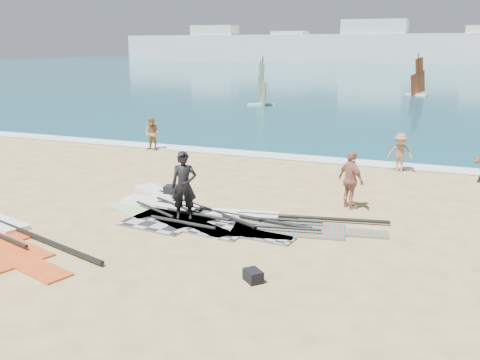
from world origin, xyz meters
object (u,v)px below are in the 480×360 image
at_px(beachgoer_mid, 400,153).
at_px(beachgoer_back, 351,180).
at_px(person_wetsuit, 184,186).
at_px(beachgoer_left, 152,134).
at_px(gear_bag_near, 174,191).
at_px(gear_bag_far, 253,276).
at_px(rig_grey, 185,215).
at_px(rig_green, 169,204).
at_px(rig_orange, 274,222).

relative_size(beachgoer_mid, beachgoer_back, 0.86).
height_order(person_wetsuit, beachgoer_left, person_wetsuit).
height_order(gear_bag_near, beachgoer_left, beachgoer_left).
xyz_separation_m(gear_bag_far, person_wetsuit, (-3.33, 3.17, 0.87)).
xyz_separation_m(person_wetsuit, beachgoer_mid, (5.07, 8.60, -0.23)).
height_order(rig_grey, gear_bag_far, gear_bag_far).
height_order(rig_grey, beachgoer_mid, beachgoer_mid).
distance_m(beachgoer_left, beachgoer_back, 12.11).
height_order(rig_green, beachgoer_back, beachgoer_back).
height_order(rig_green, gear_bag_far, gear_bag_far).
relative_size(rig_orange, person_wetsuit, 2.75).
bearing_deg(beachgoer_back, person_wetsuit, 73.72).
bearing_deg(beachgoer_back, rig_green, 58.66).
relative_size(person_wetsuit, beachgoer_back, 1.11).
xyz_separation_m(rig_grey, beachgoer_left, (-6.29, 8.51, 0.75)).
bearing_deg(person_wetsuit, rig_orange, -9.34).
distance_m(gear_bag_near, gear_bag_far, 7.03).
height_order(rig_grey, person_wetsuit, person_wetsuit).
relative_size(rig_green, beachgoer_left, 3.43).
height_order(rig_green, beachgoer_left, beachgoer_left).
xyz_separation_m(gear_bag_near, gear_bag_far, (4.79, -5.14, -0.06)).
height_order(rig_orange, gear_bag_near, gear_bag_near).
bearing_deg(gear_bag_far, rig_orange, 101.96).
bearing_deg(beachgoer_back, gear_bag_far, 120.93).
xyz_separation_m(rig_grey, beachgoer_back, (4.31, 2.66, 0.85)).
bearing_deg(rig_grey, beachgoer_left, 133.01).
bearing_deg(rig_orange, rig_grey, 176.33).
bearing_deg(gear_bag_near, gear_bag_far, -47.00).
relative_size(rig_green, rig_orange, 1.00).
bearing_deg(gear_bag_far, rig_green, 136.64).
bearing_deg(beachgoer_mid, rig_green, -131.17).
xyz_separation_m(rig_green, gear_bag_near, (-0.36, 0.95, 0.14)).
bearing_deg(beachgoer_mid, gear_bag_near, -136.58).
xyz_separation_m(rig_green, gear_bag_far, (4.44, -4.19, 0.08)).
bearing_deg(beachgoer_left, person_wetsuit, -49.96).
height_order(beachgoer_mid, beachgoer_back, beachgoer_back).
relative_size(gear_bag_far, beachgoer_left, 0.27).
bearing_deg(rig_green, rig_orange, 20.66).
bearing_deg(rig_orange, rig_green, 162.18).
bearing_deg(person_wetsuit, beachgoer_back, 12.02).
distance_m(rig_grey, beachgoer_mid, 9.85).
xyz_separation_m(person_wetsuit, beachgoer_left, (-6.39, 8.75, -0.20)).
bearing_deg(beachgoer_left, gear_bag_far, -46.92).
relative_size(gear_bag_far, beachgoer_mid, 0.28).
xyz_separation_m(rig_grey, gear_bag_far, (3.44, -3.42, 0.08)).
xyz_separation_m(rig_orange, beachgoer_mid, (2.53, 8.00, 0.72)).
height_order(rig_orange, gear_bag_far, gear_bag_far).
bearing_deg(person_wetsuit, beachgoer_mid, 36.89).
xyz_separation_m(gear_bag_near, beachgoer_back, (5.67, 0.94, 0.71)).
bearing_deg(rig_grey, beachgoer_mid, 64.76).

